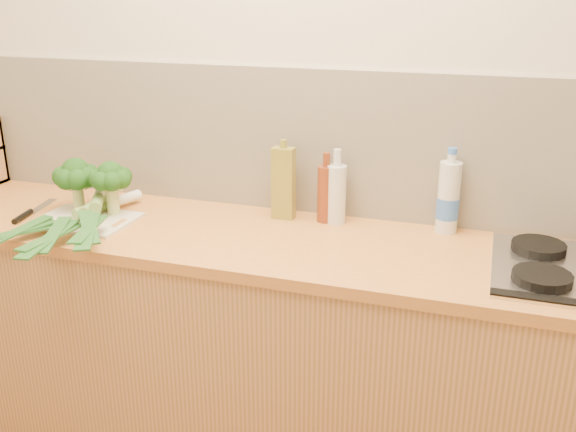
# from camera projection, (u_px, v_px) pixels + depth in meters

# --- Properties ---
(room_shell) EXTENTS (3.50, 3.50, 3.50)m
(room_shell) POSITION_uv_depth(u_px,v_px,m) (297.00, 142.00, 2.38)
(room_shell) COLOR beige
(room_shell) RESTS_ON ground
(counter) EXTENTS (3.20, 0.62, 0.90)m
(counter) POSITION_uv_depth(u_px,v_px,m) (272.00, 349.00, 2.37)
(counter) COLOR tan
(counter) RESTS_ON ground
(chopping_board) EXTENTS (0.35, 0.26, 0.01)m
(chopping_board) POSITION_uv_depth(u_px,v_px,m) (85.00, 220.00, 2.35)
(chopping_board) COLOR beige
(chopping_board) RESTS_ON counter
(broccoli_left) EXTENTS (0.17, 0.17, 0.20)m
(broccoli_left) POSITION_uv_depth(u_px,v_px,m) (76.00, 176.00, 2.40)
(broccoli_left) COLOR #B3C070
(broccoli_left) RESTS_ON chopping_board
(broccoli_right) EXTENTS (0.16, 0.16, 0.20)m
(broccoli_right) POSITION_uv_depth(u_px,v_px,m) (111.00, 178.00, 2.36)
(broccoli_right) COLOR #B3C070
(broccoli_right) RESTS_ON chopping_board
(leek_front) EXTENTS (0.29, 0.70, 0.04)m
(leek_front) POSITION_uv_depth(u_px,v_px,m) (79.00, 213.00, 2.34)
(leek_front) COLOR white
(leek_front) RESTS_ON chopping_board
(leek_mid) EXTENTS (0.17, 0.71, 0.04)m
(leek_mid) POSITION_uv_depth(u_px,v_px,m) (85.00, 212.00, 2.30)
(leek_mid) COLOR white
(leek_mid) RESTS_ON chopping_board
(leek_back) EXTENTS (0.33, 0.56, 0.04)m
(leek_back) POSITION_uv_depth(u_px,v_px,m) (94.00, 211.00, 2.26)
(leek_back) COLOR white
(leek_back) RESTS_ON chopping_board
(chefs_knife) EXTENTS (0.08, 0.30, 0.02)m
(chefs_knife) POSITION_uv_depth(u_px,v_px,m) (28.00, 214.00, 2.41)
(chefs_knife) COLOR silver
(chefs_knife) RESTS_ON counter
(oil_tin) EXTENTS (0.08, 0.05, 0.30)m
(oil_tin) POSITION_uv_depth(u_px,v_px,m) (284.00, 183.00, 2.35)
(oil_tin) COLOR olive
(oil_tin) RESTS_ON counter
(glass_bottle) EXTENTS (0.07, 0.07, 0.27)m
(glass_bottle) POSITION_uv_depth(u_px,v_px,m) (336.00, 193.00, 2.31)
(glass_bottle) COLOR silver
(glass_bottle) RESTS_ON counter
(amber_bottle) EXTENTS (0.06, 0.06, 0.26)m
(amber_bottle) POSITION_uv_depth(u_px,v_px,m) (326.00, 193.00, 2.32)
(amber_bottle) COLOR maroon
(amber_bottle) RESTS_ON counter
(water_bottle) EXTENTS (0.08, 0.08, 0.28)m
(water_bottle) POSITION_uv_depth(u_px,v_px,m) (448.00, 199.00, 2.22)
(water_bottle) COLOR silver
(water_bottle) RESTS_ON counter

